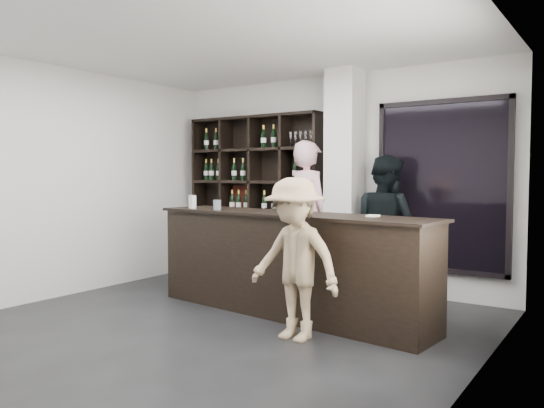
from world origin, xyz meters
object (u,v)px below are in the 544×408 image
Objects in this scene: tasting_counter at (288,264)px; taster_black at (385,228)px; customer at (295,259)px; taster_pink at (308,215)px; wine_shelf at (255,198)px.

tasting_counter is 1.47m from taster_black.
taster_black is at bearing 93.57° from customer.
taster_black is 1.17× the size of customer.
tasting_counter is at bearing 84.44° from taster_black.
wine_shelf is at bearing 10.43° from taster_pink.
wine_shelf is 1.35× the size of taster_black.
taster_black reaches higher than tasting_counter.
tasting_counter is (1.50, -1.47, -0.63)m from wine_shelf.
tasting_counter is 2.25× the size of customer.
taster_pink is 1.12× the size of taster_black.
wine_shelf is 2.13m from taster_black.
wine_shelf is at bearing 138.82° from customer.
customer is (0.52, -0.70, 0.19)m from tasting_counter.
taster_black is 2.01m from customer.
customer is at bearing 136.91° from taster_pink.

